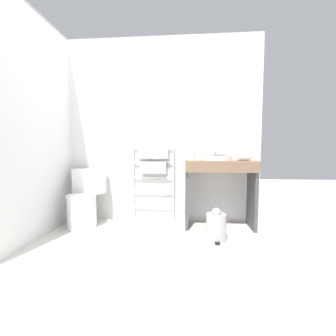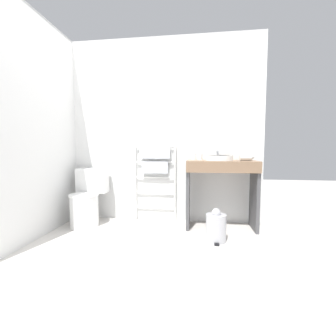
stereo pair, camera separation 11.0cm
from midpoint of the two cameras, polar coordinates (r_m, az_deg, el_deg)
ground_plane at (r=2.17m, az=-5.83°, el=-22.71°), size 12.00×12.00×0.00m
wall_back at (r=3.21m, az=-0.72°, el=9.37°), size 2.76×0.12×2.52m
wall_side at (r=3.06m, az=-28.32°, el=9.06°), size 0.12×1.84×2.52m
toilet at (r=3.18m, az=-18.95°, el=-7.79°), size 0.41×0.52×0.75m
towel_radiator at (r=3.11m, az=-2.33°, el=0.42°), size 0.59×0.06×1.08m
vanity_counter at (r=2.92m, az=14.37°, el=-3.78°), size 0.87×0.44×0.86m
sink_basin at (r=2.91m, az=13.83°, el=2.55°), size 0.35×0.35×0.06m
faucet at (r=3.07m, az=13.50°, el=3.52°), size 0.02×0.10×0.12m
cup_near_wall at (r=3.00m, az=7.57°, el=2.87°), size 0.07×0.07×0.09m
cup_near_edge at (r=2.97m, az=9.12°, el=2.84°), size 0.07×0.07×0.09m
hair_dryer at (r=2.94m, az=20.22°, el=2.54°), size 0.18×0.17×0.08m
trash_bin at (r=2.59m, az=13.32°, el=-14.35°), size 0.22×0.25×0.36m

